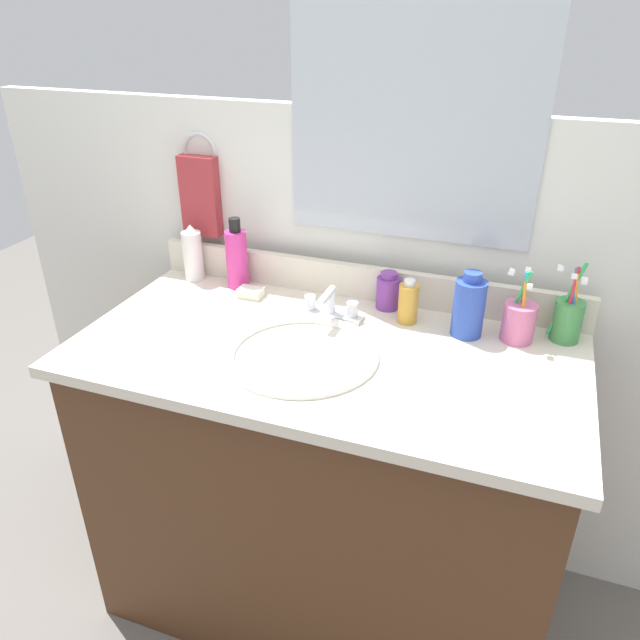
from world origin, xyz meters
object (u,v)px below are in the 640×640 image
at_px(cup_green, 568,319).
at_px(bottle_lotion_white, 193,254).
at_px(bottle_shampoo_blue, 469,307).
at_px(bottle_oil_amber, 408,303).
at_px(bottle_soap_pink, 237,257).
at_px(cup_pink, 519,321).
at_px(hand_towel, 200,196).
at_px(soap_bar, 251,293).
at_px(bottle_cream_purple, 388,291).
at_px(faucet, 330,307).

bearing_deg(cup_green, bottle_lotion_white, 179.26).
bearing_deg(bottle_shampoo_blue, bottle_lotion_white, 175.22).
relative_size(bottle_shampoo_blue, bottle_oil_amber, 1.42).
distance_m(bottle_shampoo_blue, bottle_soap_pink, 0.63).
relative_size(cup_pink, cup_green, 0.90).
xyz_separation_m(hand_towel, soap_bar, (0.20, -0.12, -0.21)).
bearing_deg(bottle_shampoo_blue, bottle_cream_purple, 160.61).
distance_m(faucet, bottle_oil_amber, 0.19).
bearing_deg(bottle_soap_pink, hand_towel, 153.49).
height_order(bottle_shampoo_blue, cup_green, cup_green).
bearing_deg(bottle_cream_purple, bottle_oil_amber, -42.34).
relative_size(bottle_shampoo_blue, cup_green, 0.82).
bearing_deg(cup_green, bottle_oil_amber, -174.28).
relative_size(bottle_shampoo_blue, cup_pink, 0.91).
bearing_deg(cup_green, faucet, -171.53).
relative_size(bottle_lotion_white, soap_bar, 2.49).
distance_m(bottle_lotion_white, soap_bar, 0.22).
bearing_deg(bottle_shampoo_blue, cup_pink, 7.22).
xyz_separation_m(bottle_lotion_white, bottle_oil_amber, (0.62, -0.05, -0.02)).
height_order(bottle_shampoo_blue, bottle_oil_amber, bottle_shampoo_blue).
bearing_deg(soap_bar, cup_pink, 0.35).
distance_m(bottle_lotion_white, bottle_oil_amber, 0.62).
relative_size(bottle_soap_pink, cup_green, 1.00).
bearing_deg(bottle_lotion_white, hand_towel, 89.05).
bearing_deg(soap_bar, hand_towel, 149.05).
distance_m(bottle_oil_amber, soap_bar, 0.42).
bearing_deg(faucet, soap_bar, 170.41).
bearing_deg(faucet, bottle_oil_amber, 13.79).
bearing_deg(soap_bar, faucet, -9.59).
xyz_separation_m(bottle_cream_purple, soap_bar, (-0.36, -0.06, -0.03)).
bearing_deg(bottle_shampoo_blue, soap_bar, 178.96).
relative_size(bottle_lotion_white, bottle_cream_purple, 1.64).
relative_size(bottle_cream_purple, bottle_oil_amber, 0.87).
height_order(hand_towel, bottle_soap_pink, hand_towel).
xyz_separation_m(bottle_soap_pink, bottle_oil_amber, (0.48, -0.05, -0.03)).
bearing_deg(cup_pink, bottle_lotion_white, 176.77).
bearing_deg(hand_towel, bottle_shampoo_blue, -9.61).
height_order(bottle_shampoo_blue, soap_bar, bottle_shampoo_blue).
distance_m(hand_towel, soap_bar, 0.31).
bearing_deg(bottle_cream_purple, bottle_shampoo_blue, -19.39).
height_order(faucet, soap_bar, faucet).
xyz_separation_m(cup_green, soap_bar, (-0.78, -0.04, -0.04)).
distance_m(bottle_soap_pink, bottle_oil_amber, 0.49).
bearing_deg(bottle_shampoo_blue, bottle_oil_amber, 174.05).
bearing_deg(faucet, bottle_shampoo_blue, 5.22).
xyz_separation_m(bottle_shampoo_blue, bottle_cream_purple, (-0.21, 0.07, -0.03)).
distance_m(bottle_soap_pink, soap_bar, 0.11).
bearing_deg(bottle_cream_purple, cup_green, -2.97).
height_order(bottle_shampoo_blue, bottle_cream_purple, bottle_shampoo_blue).
bearing_deg(bottle_oil_amber, bottle_lotion_white, 175.49).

